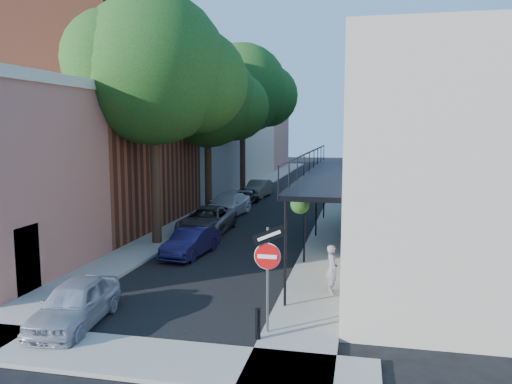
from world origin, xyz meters
The scene contains 19 objects.
ground centered at (0.00, 0.00, 0.00)m, with size 160.00×160.00×0.00m, color black.
road_surface centered at (0.00, 30.00, 0.01)m, with size 6.00×64.00×0.01m, color black.
sidewalk_left centered at (-4.00, 30.00, 0.06)m, with size 2.00×64.00×0.12m, color gray.
sidewalk_right centered at (4.00, 30.00, 0.06)m, with size 2.00×64.00×0.12m, color gray.
sidewalk_cross centered at (0.00, -1.00, 0.06)m, with size 12.00×2.00×0.12m, color gray.
buildings_left centered at (-9.30, 28.76, 4.94)m, with size 10.10×59.10×12.00m.
buildings_right centered at (8.99, 29.49, 4.42)m, with size 9.80×55.00×10.00m.
sign_post centered at (3.16, 0.97, 2.04)m, with size 0.89×0.17×2.99m.
bollard centered at (3.00, 0.50, 0.52)m, with size 0.14×0.14×0.80m, color black.
oak_near centered at (-3.37, 10.26, 7.88)m, with size 7.48×6.80×11.42m.
oak_mid centered at (-3.42, 18.23, 7.06)m, with size 6.60×6.00×10.20m.
oak_far centered at (-3.35, 27.27, 8.26)m, with size 7.70×7.00×11.90m.
parked_car_a centered at (-2.16, 0.58, 0.63)m, with size 1.48×3.69×1.26m, color #9BA0AB.
parked_car_b centered at (-1.58, 8.43, 0.59)m, with size 1.25×3.60×1.18m, color #15123A.
parked_car_c centered at (-2.30, 12.95, 0.67)m, with size 2.24×4.86×1.35m, color #4F5155.
parked_car_d centered at (-2.60, 18.04, 0.69)m, with size 1.92×4.73×1.37m, color silver.
parked_car_e centered at (-2.60, 22.48, 0.60)m, with size 1.43×3.55×1.21m, color black.
parked_car_f centered at (-2.45, 26.58, 0.67)m, with size 1.42×4.06×1.34m, color #6B665B.
pedestrian centered at (4.60, 4.46, 0.91)m, with size 0.58×0.38×1.58m, color slate.
Camera 1 is at (5.47, -11.26, 5.43)m, focal length 35.00 mm.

